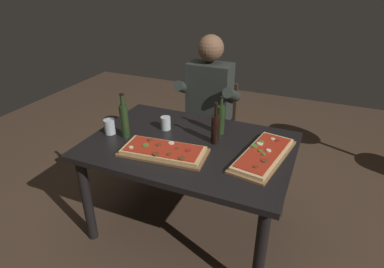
{
  "coord_description": "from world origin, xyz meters",
  "views": [
    {
      "loc": [
        0.79,
        -1.78,
        1.83
      ],
      "look_at": [
        0.0,
        0.05,
        0.79
      ],
      "focal_mm": 30.32,
      "sensor_mm": 36.0,
      "label": 1
    }
  ],
  "objects_px": {
    "pizza_rectangular_front": "(163,151)",
    "vinegar_bottle_green": "(124,120)",
    "tumbler_near_camera": "(110,127)",
    "tumbler_far_side": "(166,124)",
    "diner_chair": "(212,124)",
    "wine_bottle_dark": "(215,128)",
    "oil_bottle_amber": "(221,119)",
    "seated_diner": "(208,103)",
    "pizza_rectangular_left": "(263,155)",
    "dining_table": "(189,155)"
  },
  "relations": [
    {
      "from": "pizza_rectangular_front",
      "to": "seated_diner",
      "type": "relative_size",
      "value": 0.44
    },
    {
      "from": "diner_chair",
      "to": "pizza_rectangular_front",
      "type": "bearing_deg",
      "value": -87.55
    },
    {
      "from": "pizza_rectangular_front",
      "to": "wine_bottle_dark",
      "type": "relative_size",
      "value": 1.97
    },
    {
      "from": "pizza_rectangular_left",
      "to": "wine_bottle_dark",
      "type": "height_order",
      "value": "wine_bottle_dark"
    },
    {
      "from": "oil_bottle_amber",
      "to": "diner_chair",
      "type": "distance_m",
      "value": 0.78
    },
    {
      "from": "dining_table",
      "to": "pizza_rectangular_front",
      "type": "relative_size",
      "value": 2.39
    },
    {
      "from": "pizza_rectangular_left",
      "to": "vinegar_bottle_green",
      "type": "bearing_deg",
      "value": -173.78
    },
    {
      "from": "pizza_rectangular_front",
      "to": "vinegar_bottle_green",
      "type": "distance_m",
      "value": 0.39
    },
    {
      "from": "wine_bottle_dark",
      "to": "tumbler_near_camera",
      "type": "xyz_separation_m",
      "value": [
        -0.75,
        -0.17,
        -0.06
      ]
    },
    {
      "from": "pizza_rectangular_front",
      "to": "tumbler_near_camera",
      "type": "height_order",
      "value": "tumbler_near_camera"
    },
    {
      "from": "oil_bottle_amber",
      "to": "tumbler_far_side",
      "type": "xyz_separation_m",
      "value": [
        -0.4,
        -0.1,
        -0.07
      ]
    },
    {
      "from": "pizza_rectangular_left",
      "to": "vinegar_bottle_green",
      "type": "xyz_separation_m",
      "value": [
        -0.97,
        -0.11,
        0.11
      ]
    },
    {
      "from": "wine_bottle_dark",
      "to": "diner_chair",
      "type": "height_order",
      "value": "wine_bottle_dark"
    },
    {
      "from": "tumbler_near_camera",
      "to": "vinegar_bottle_green",
      "type": "bearing_deg",
      "value": -0.06
    },
    {
      "from": "vinegar_bottle_green",
      "to": "tumbler_far_side",
      "type": "height_order",
      "value": "vinegar_bottle_green"
    },
    {
      "from": "wine_bottle_dark",
      "to": "pizza_rectangular_left",
      "type": "bearing_deg",
      "value": -10.03
    },
    {
      "from": "diner_chair",
      "to": "dining_table",
      "type": "bearing_deg",
      "value": -80.48
    },
    {
      "from": "pizza_rectangular_left",
      "to": "seated_diner",
      "type": "relative_size",
      "value": 0.47
    },
    {
      "from": "oil_bottle_amber",
      "to": "diner_chair",
      "type": "bearing_deg",
      "value": 114.84
    },
    {
      "from": "pizza_rectangular_front",
      "to": "seated_diner",
      "type": "bearing_deg",
      "value": 92.77
    },
    {
      "from": "wine_bottle_dark",
      "to": "vinegar_bottle_green",
      "type": "height_order",
      "value": "vinegar_bottle_green"
    },
    {
      "from": "dining_table",
      "to": "pizza_rectangular_left",
      "type": "relative_size",
      "value": 2.25
    },
    {
      "from": "pizza_rectangular_left",
      "to": "tumbler_near_camera",
      "type": "xyz_separation_m",
      "value": [
        -1.1,
        -0.11,
        0.03
      ]
    },
    {
      "from": "tumbler_far_side",
      "to": "seated_diner",
      "type": "xyz_separation_m",
      "value": [
        0.11,
        0.6,
        -0.04
      ]
    },
    {
      "from": "vinegar_bottle_green",
      "to": "oil_bottle_amber",
      "type": "bearing_deg",
      "value": 27.67
    },
    {
      "from": "pizza_rectangular_front",
      "to": "tumbler_far_side",
      "type": "bearing_deg",
      "value": 114.95
    },
    {
      "from": "seated_diner",
      "to": "wine_bottle_dark",
      "type": "bearing_deg",
      "value": -65.23
    },
    {
      "from": "pizza_rectangular_front",
      "to": "tumbler_far_side",
      "type": "xyz_separation_m",
      "value": [
        -0.15,
        0.32,
        0.02
      ]
    },
    {
      "from": "tumbler_near_camera",
      "to": "diner_chair",
      "type": "xyz_separation_m",
      "value": [
        0.45,
        0.94,
        -0.3
      ]
    },
    {
      "from": "vinegar_bottle_green",
      "to": "seated_diner",
      "type": "relative_size",
      "value": 0.25
    },
    {
      "from": "pizza_rectangular_front",
      "to": "wine_bottle_dark",
      "type": "xyz_separation_m",
      "value": [
        0.26,
        0.27,
        0.09
      ]
    },
    {
      "from": "dining_table",
      "to": "pizza_rectangular_left",
      "type": "xyz_separation_m",
      "value": [
        0.51,
        0.02,
        0.12
      ]
    },
    {
      "from": "pizza_rectangular_left",
      "to": "oil_bottle_amber",
      "type": "bearing_deg",
      "value": 149.8
    },
    {
      "from": "vinegar_bottle_green",
      "to": "tumbler_near_camera",
      "type": "xyz_separation_m",
      "value": [
        -0.13,
        0.0,
        -0.09
      ]
    },
    {
      "from": "pizza_rectangular_front",
      "to": "vinegar_bottle_green",
      "type": "bearing_deg",
      "value": 163.7
    },
    {
      "from": "pizza_rectangular_front",
      "to": "oil_bottle_amber",
      "type": "bearing_deg",
      "value": 59.9
    },
    {
      "from": "oil_bottle_amber",
      "to": "seated_diner",
      "type": "bearing_deg",
      "value": 119.82
    },
    {
      "from": "dining_table",
      "to": "pizza_rectangular_front",
      "type": "distance_m",
      "value": 0.24
    },
    {
      "from": "tumbler_far_side",
      "to": "diner_chair",
      "type": "bearing_deg",
      "value": 81.6
    },
    {
      "from": "tumbler_near_camera",
      "to": "pizza_rectangular_front",
      "type": "bearing_deg",
      "value": -12.06
    },
    {
      "from": "dining_table",
      "to": "oil_bottle_amber",
      "type": "bearing_deg",
      "value": 57.89
    },
    {
      "from": "wine_bottle_dark",
      "to": "oil_bottle_amber",
      "type": "bearing_deg",
      "value": 94.77
    },
    {
      "from": "vinegar_bottle_green",
      "to": "diner_chair",
      "type": "bearing_deg",
      "value": 71.53
    },
    {
      "from": "tumbler_near_camera",
      "to": "tumbler_far_side",
      "type": "xyz_separation_m",
      "value": [
        0.34,
        0.22,
        -0.0
      ]
    },
    {
      "from": "oil_bottle_amber",
      "to": "tumbler_near_camera",
      "type": "height_order",
      "value": "oil_bottle_amber"
    },
    {
      "from": "dining_table",
      "to": "vinegar_bottle_green",
      "type": "distance_m",
      "value": 0.52
    },
    {
      "from": "pizza_rectangular_front",
      "to": "vinegar_bottle_green",
      "type": "xyz_separation_m",
      "value": [
        -0.36,
        0.1,
        0.11
      ]
    },
    {
      "from": "diner_chair",
      "to": "seated_diner",
      "type": "distance_m",
      "value": 0.28
    },
    {
      "from": "wine_bottle_dark",
      "to": "tumbler_near_camera",
      "type": "height_order",
      "value": "wine_bottle_dark"
    },
    {
      "from": "dining_table",
      "to": "diner_chair",
      "type": "relative_size",
      "value": 1.61
    }
  ]
}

